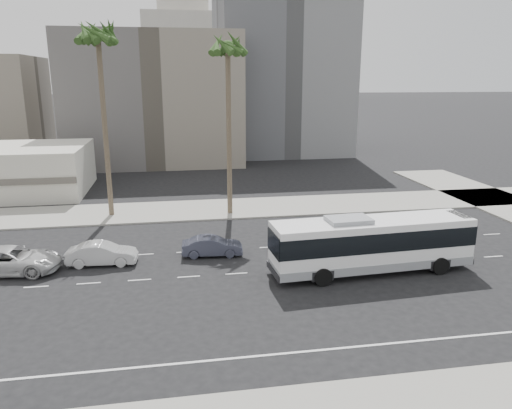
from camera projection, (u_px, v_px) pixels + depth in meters
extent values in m
plane|color=black|center=(327.00, 268.00, 31.77)|extent=(700.00, 700.00, 0.00)
cube|color=gray|center=(278.00, 206.00, 46.53)|extent=(120.00, 7.00, 0.15)
cube|color=#615C58|center=(155.00, 99.00, 70.44)|extent=(24.00, 18.00, 18.00)
cube|color=#5B5D60|center=(279.00, 71.00, 79.34)|extent=(20.00, 20.00, 26.00)
cube|color=beige|center=(184.00, 58.00, 264.20)|extent=(42.00, 42.00, 44.00)
cube|color=slate|center=(276.00, 31.00, 249.45)|extent=(26.00, 26.00, 70.00)
cube|color=slate|center=(308.00, 45.00, 283.38)|extent=(22.00, 22.00, 60.00)
cube|color=white|center=(372.00, 242.00, 30.68)|extent=(12.96, 3.58, 2.87)
cube|color=black|center=(372.00, 236.00, 30.58)|extent=(13.03, 3.64, 1.22)
cube|color=gray|center=(371.00, 261.00, 31.00)|extent=(12.98, 3.62, 0.55)
cube|color=gray|center=(348.00, 220.00, 30.01)|extent=(2.75, 1.92, 0.33)
cube|color=#262628|center=(462.00, 218.00, 31.34)|extent=(0.78, 2.02, 0.33)
cylinder|color=black|center=(441.00, 267.00, 30.36)|extent=(1.10, 0.33, 1.10)
cylinder|color=black|center=(419.00, 252.00, 33.05)|extent=(1.10, 0.33, 1.10)
cylinder|color=black|center=(320.00, 276.00, 29.08)|extent=(1.10, 0.33, 1.10)
cylinder|color=black|center=(308.00, 259.00, 31.78)|extent=(1.10, 0.33, 1.10)
imported|color=#3D3F50|center=(212.00, 246.00, 33.78)|extent=(1.76, 4.28, 1.38)
imported|color=silver|center=(102.00, 254.00, 32.17)|extent=(1.84, 4.61, 1.49)
imported|color=silver|center=(11.00, 260.00, 30.77)|extent=(3.33, 6.29, 1.68)
cylinder|color=brown|center=(229.00, 135.00, 42.30)|extent=(0.39, 0.39, 14.29)
cylinder|color=brown|center=(105.00, 131.00, 41.61)|extent=(0.48, 0.48, 15.17)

